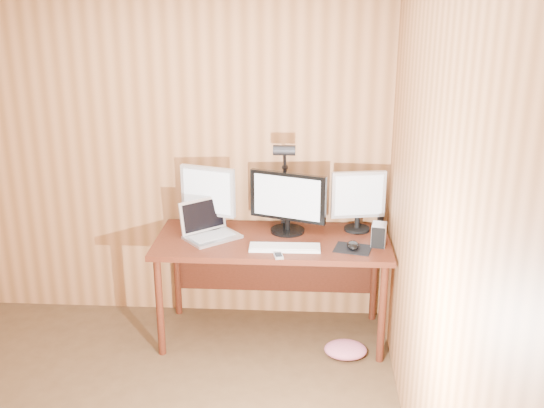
# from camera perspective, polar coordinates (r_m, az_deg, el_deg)

# --- Properties ---
(room_shell) EXTENTS (4.00, 4.00, 4.00)m
(room_shell) POSITION_cam_1_polar(r_m,az_deg,el_deg) (2.91, -20.68, -5.34)
(room_shell) COLOR #4A321C
(room_shell) RESTS_ON ground
(desk) EXTENTS (1.60, 0.70, 0.75)m
(desk) POSITION_cam_1_polar(r_m,az_deg,el_deg) (4.48, 0.09, -4.25)
(desk) COLOR #451A0E
(desk) RESTS_ON floor
(monitor_center) EXTENTS (0.53, 0.24, 0.43)m
(monitor_center) POSITION_cam_1_polar(r_m,az_deg,el_deg) (4.42, 1.42, 0.21)
(monitor_center) COLOR black
(monitor_center) RESTS_ON desk
(monitor_left) EXTENTS (0.40, 0.19, 0.46)m
(monitor_left) POSITION_cam_1_polar(r_m,az_deg,el_deg) (4.50, -5.76, 0.75)
(monitor_left) COLOR black
(monitor_left) RESTS_ON desk
(monitor_right) EXTENTS (0.38, 0.18, 0.43)m
(monitor_right) POSITION_cam_1_polar(r_m,az_deg,el_deg) (4.48, 7.74, 0.43)
(monitor_right) COLOR black
(monitor_right) RESTS_ON desk
(laptop) EXTENTS (0.44, 0.43, 0.25)m
(laptop) POSITION_cam_1_polar(r_m,az_deg,el_deg) (4.41, -5.73, -2.13)
(laptop) COLOR silver
(laptop) RESTS_ON desk
(keyboard) EXTENTS (0.47, 0.15, 0.02)m
(keyboard) POSITION_cam_1_polar(r_m,az_deg,el_deg) (4.20, 1.15, -3.91)
(keyboard) COLOR white
(keyboard) RESTS_ON desk
(mousepad) EXTENTS (0.28, 0.24, 0.00)m
(mousepad) POSITION_cam_1_polar(r_m,az_deg,el_deg) (4.23, 7.26, -3.99)
(mousepad) COLOR black
(mousepad) RESTS_ON desk
(mouse) EXTENTS (0.08, 0.13, 0.04)m
(mouse) POSITION_cam_1_polar(r_m,az_deg,el_deg) (4.23, 7.27, -3.71)
(mouse) COLOR black
(mouse) RESTS_ON mousepad
(hard_drive) EXTENTS (0.11, 0.15, 0.15)m
(hard_drive) POSITION_cam_1_polar(r_m,az_deg,el_deg) (4.30, 9.56, -2.73)
(hard_drive) COLOR silver
(hard_drive) RESTS_ON desk
(phone) EXTENTS (0.08, 0.12, 0.02)m
(phone) POSITION_cam_1_polar(r_m,az_deg,el_deg) (4.09, 0.57, -4.63)
(phone) COLOR silver
(phone) RESTS_ON desk
(speaker) EXTENTS (0.05, 0.05, 0.11)m
(speaker) POSITION_cam_1_polar(r_m,az_deg,el_deg) (4.59, 9.69, -1.54)
(speaker) COLOR black
(speaker) RESTS_ON desk
(desk_lamp) EXTENTS (0.15, 0.22, 0.66)m
(desk_lamp) POSITION_cam_1_polar(r_m,az_deg,el_deg) (4.44, 1.13, 2.84)
(desk_lamp) COLOR black
(desk_lamp) RESTS_ON desk
(fabric_pile) EXTENTS (0.33, 0.29, 0.09)m
(fabric_pile) POSITION_cam_1_polar(r_m,az_deg,el_deg) (4.47, 6.61, -12.85)
(fabric_pile) COLOR #CD637C
(fabric_pile) RESTS_ON floor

